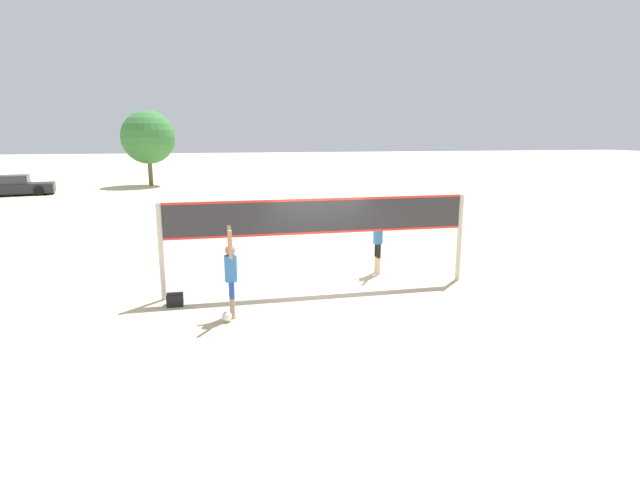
% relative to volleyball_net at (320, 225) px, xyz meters
% --- Properties ---
extents(ground_plane, '(200.00, 200.00, 0.00)m').
position_rel_volleyball_net_xyz_m(ground_plane, '(0.00, 0.00, -1.72)').
color(ground_plane, beige).
extents(volleyball_net, '(8.09, 0.13, 2.42)m').
position_rel_volleyball_net_xyz_m(volleyball_net, '(0.00, 0.00, 0.00)').
color(volleyball_net, beige).
rests_on(volleyball_net, ground_plane).
extents(player_spiker, '(0.28, 0.69, 2.05)m').
position_rel_volleyball_net_xyz_m(player_spiker, '(-2.38, -1.58, -0.65)').
color(player_spiker, tan).
rests_on(player_spiker, ground_plane).
extents(player_blocker, '(0.28, 0.72, 2.23)m').
position_rel_volleyball_net_xyz_m(player_blocker, '(1.98, 1.10, -0.54)').
color(player_blocker, beige).
rests_on(player_blocker, ground_plane).
extents(volleyball, '(0.23, 0.23, 0.23)m').
position_rel_volleyball_net_xyz_m(volleyball, '(-2.51, -1.86, -1.61)').
color(volleyball, silver).
rests_on(volleyball, ground_plane).
extents(gear_bag, '(0.38, 0.35, 0.28)m').
position_rel_volleyball_net_xyz_m(gear_bag, '(-3.69, -0.49, -1.58)').
color(gear_bag, black).
rests_on(gear_bag, ground_plane).
extents(parked_car_near, '(4.84, 2.50, 1.34)m').
position_rel_volleyball_net_xyz_m(parked_car_near, '(-15.49, 24.74, -1.12)').
color(parked_car_near, '#232328').
rests_on(parked_car_near, ground_plane).
extents(tree_left_cluster, '(4.14, 4.14, 5.85)m').
position_rel_volleyball_net_xyz_m(tree_left_cluster, '(-7.26, 29.58, 2.05)').
color(tree_left_cluster, brown).
rests_on(tree_left_cluster, ground_plane).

